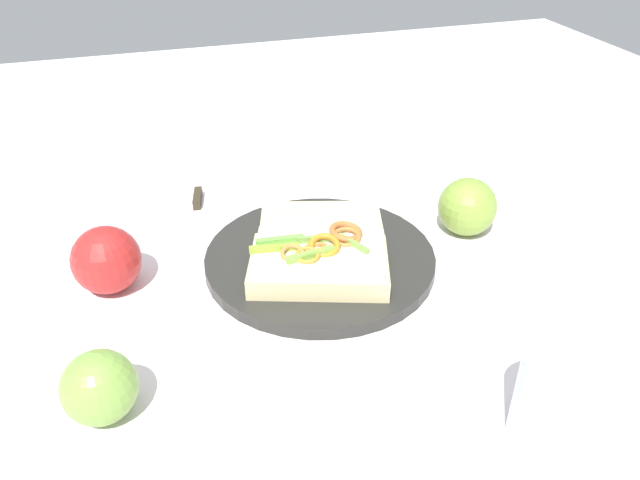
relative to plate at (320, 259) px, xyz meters
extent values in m
plane|color=silver|center=(0.00, 0.00, -0.01)|extent=(2.00, 2.00, 0.00)
cylinder|color=#292825|center=(0.00, 0.00, 0.00)|extent=(0.28, 0.28, 0.02)
cube|color=beige|center=(0.04, -0.01, 0.02)|extent=(0.15, 0.18, 0.02)
cube|color=beige|center=(0.04, -0.01, 0.04)|extent=(0.13, 0.17, 0.01)
torus|color=#B37533|center=(0.05, -0.02, 0.05)|extent=(0.03, 0.03, 0.01)
torus|color=#BA6731|center=(0.03, 0.02, 0.05)|extent=(0.05, 0.05, 0.01)
torus|color=#AA832D|center=(0.06, -0.03, 0.05)|extent=(0.03, 0.03, 0.01)
torus|color=#AD7032|center=(0.03, 0.02, 0.05)|extent=(0.05, 0.05, 0.01)
torus|color=#A87D3A|center=(0.05, -0.05, 0.05)|extent=(0.03, 0.03, 0.01)
torus|color=#C37D20|center=(0.05, -0.01, 0.05)|extent=(0.04, 0.05, 0.02)
cube|color=#77AB4B|center=(0.03, -0.02, 0.05)|extent=(0.01, 0.04, 0.01)
cube|color=#7DB244|center=(0.06, -0.03, 0.05)|extent=(0.01, 0.06, 0.01)
cube|color=#6FB046|center=(0.02, -0.05, 0.05)|extent=(0.01, 0.06, 0.01)
cube|color=#8BAE33|center=(0.03, -0.06, 0.05)|extent=(0.02, 0.06, 0.01)
cube|color=#78AB47|center=(0.05, 0.02, 0.05)|extent=(0.04, 0.02, 0.01)
cube|color=beige|center=(-0.04, 0.01, 0.02)|extent=(0.13, 0.17, 0.02)
sphere|color=#B02422|center=(-0.03, -0.25, 0.03)|extent=(0.11, 0.11, 0.08)
sphere|color=#78A542|center=(0.17, -0.26, 0.03)|extent=(0.09, 0.09, 0.07)
sphere|color=olive|center=(-0.01, 0.21, 0.03)|extent=(0.11, 0.11, 0.08)
cylinder|color=silver|center=(0.31, 0.11, 0.04)|extent=(0.07, 0.07, 0.09)
cube|color=silver|center=(-0.26, -0.11, -0.01)|extent=(0.07, 0.02, 0.00)
cube|color=#342C1E|center=(-0.20, -0.12, 0.00)|extent=(0.05, 0.02, 0.01)
camera|label=1|loc=(0.61, -0.19, 0.44)|focal=35.26mm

